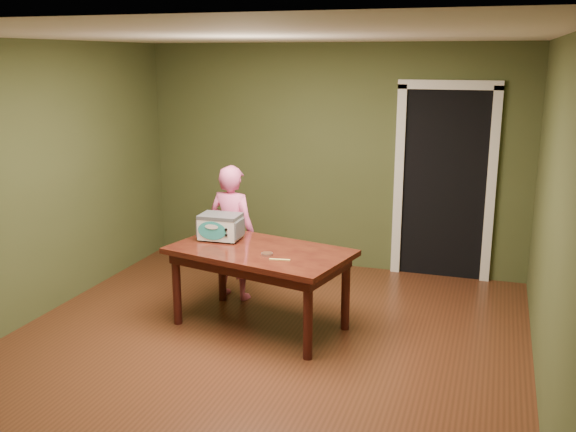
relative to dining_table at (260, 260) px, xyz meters
The scene contains 8 objects.
floor 0.83m from the dining_table, 74.34° to the right, with size 5.00×5.00×0.00m, color #572B19.
room_shell 1.18m from the dining_table, 74.34° to the right, with size 4.52×5.02×2.61m.
doorway 2.73m from the dining_table, 57.67° to the left, with size 1.10×0.66×2.25m.
dining_table is the anchor object (origin of this frame).
toy_oven 0.55m from the dining_table, 159.54° to the left, with size 0.41×0.29×0.25m.
baking_pan 0.22m from the dining_table, 50.10° to the right, with size 0.10×0.10×0.02m.
spatula 0.38m from the dining_table, 41.71° to the right, with size 0.18×0.03×0.01m, color #D2BA5B.
child 0.82m from the dining_table, 130.70° to the left, with size 0.51×0.33×1.39m, color pink.
Camera 1 is at (1.84, -4.69, 2.45)m, focal length 40.00 mm.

